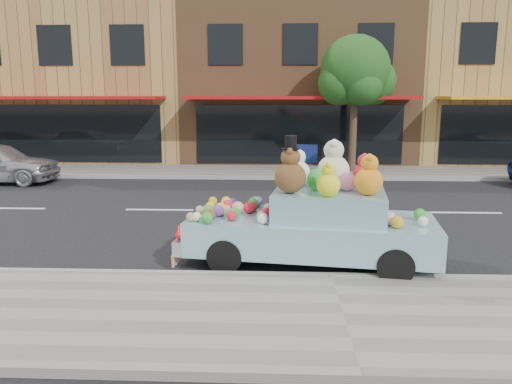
{
  "coord_description": "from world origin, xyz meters",
  "views": [
    {
      "loc": [
        -0.9,
        -12.76,
        2.97
      ],
      "look_at": [
        -1.28,
        -3.84,
        1.25
      ],
      "focal_mm": 35.0,
      "sensor_mm": 36.0,
      "label": 1
    }
  ],
  "objects": [
    {
      "name": "near_kerb",
      "position": [
        0.0,
        -5.0,
        0.07
      ],
      "size": [
        60.0,
        0.12,
        0.13
      ],
      "primitive_type": "cube",
      "color": "gray",
      "rests_on": "ground"
    },
    {
      "name": "ground",
      "position": [
        0.0,
        0.0,
        0.0
      ],
      "size": [
        120.0,
        120.0,
        0.0
      ],
      "primitive_type": "plane",
      "color": "black",
      "rests_on": "ground"
    },
    {
      "name": "far_sidewalk",
      "position": [
        0.0,
        6.5,
        0.06
      ],
      "size": [
        60.0,
        3.0,
        0.12
      ],
      "primitive_type": "cube",
      "color": "gray",
      "rests_on": "ground"
    },
    {
      "name": "storefront_right",
      "position": [
        10.0,
        11.97,
        3.64
      ],
      "size": [
        10.0,
        9.8,
        7.3
      ],
      "color": "#A18043",
      "rests_on": "ground"
    },
    {
      "name": "storefront_left",
      "position": [
        -10.0,
        11.97,
        3.64
      ],
      "size": [
        10.0,
        9.8,
        7.3
      ],
      "color": "#A18043",
      "rests_on": "ground"
    },
    {
      "name": "far_kerb",
      "position": [
        0.0,
        5.0,
        0.07
      ],
      "size": [
        60.0,
        0.12,
        0.13
      ],
      "primitive_type": "cube",
      "color": "gray",
      "rests_on": "ground"
    },
    {
      "name": "storefront_mid",
      "position": [
        0.0,
        11.97,
        3.64
      ],
      "size": [
        10.0,
        9.8,
        7.3
      ],
      "color": "brown",
      "rests_on": "ground"
    },
    {
      "name": "art_car",
      "position": [
        -0.26,
        -4.12,
        0.8
      ],
      "size": [
        4.67,
        2.32,
        2.32
      ],
      "rotation": [
        0.0,
        0.0,
        -0.14
      ],
      "color": "black",
      "rests_on": "ground"
    },
    {
      "name": "street_tree",
      "position": [
        2.03,
        6.55,
        3.69
      ],
      "size": [
        3.0,
        2.7,
        5.22
      ],
      "color": "#38281C",
      "rests_on": "ground"
    },
    {
      "name": "near_sidewalk",
      "position": [
        0.0,
        -6.5,
        0.06
      ],
      "size": [
        60.0,
        3.0,
        0.12
      ],
      "primitive_type": "cube",
      "color": "gray",
      "rests_on": "ground"
    }
  ]
}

